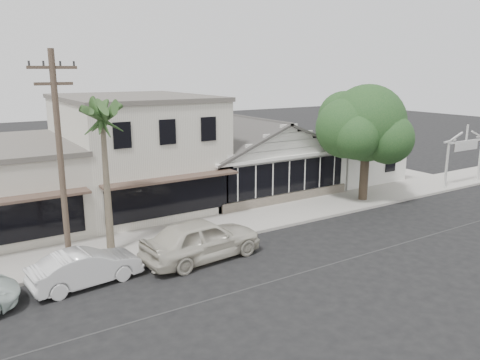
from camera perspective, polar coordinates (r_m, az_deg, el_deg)
ground at (r=20.48m, az=9.51°, el=-10.55°), size 140.00×140.00×0.00m
sidewalk_north at (r=22.60m, az=-18.36°, el=-8.53°), size 90.00×3.50×0.15m
corner_shop at (r=32.18m, az=1.54°, el=3.24°), size 10.40×8.60×5.10m
side_cottage at (r=36.84m, az=13.05°, el=2.41°), size 6.00×6.00×3.00m
arch_sign at (r=36.86m, az=25.84°, el=4.05°), size 4.12×0.12×3.95m
row_building_near at (r=29.41m, az=-12.67°, el=3.22°), size 8.00×10.00×6.50m
utility_pole at (r=19.67m, az=-21.04°, el=2.37°), size 1.80×0.24×9.00m
car_0 at (r=20.85m, az=-4.69°, el=-7.19°), size 5.68×2.72×1.87m
car_1 at (r=19.48m, az=-18.27°, el=-10.09°), size 4.42×1.98×1.41m
shade_tree at (r=30.22m, az=14.86°, el=6.48°), size 6.67×6.03×7.40m
palm_east at (r=20.87m, az=-16.46°, el=7.47°), size 3.02×3.02×7.39m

